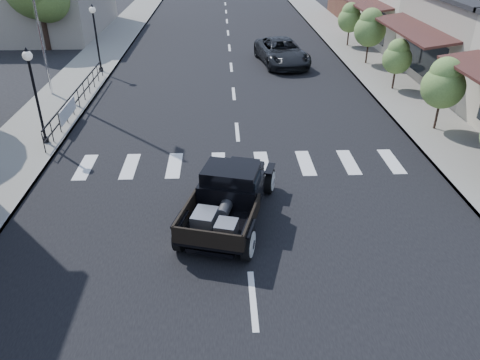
{
  "coord_description": "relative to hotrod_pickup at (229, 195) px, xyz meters",
  "views": [
    {
      "loc": [
        -0.65,
        -11.19,
        7.79
      ],
      "look_at": [
        -0.13,
        1.04,
        1.0
      ],
      "focal_mm": 35.0,
      "sensor_mm": 36.0,
      "label": 1
    }
  ],
  "objects": [
    {
      "name": "ground",
      "position": [
        0.47,
        -0.44,
        -0.83
      ],
      "size": [
        120.0,
        120.0,
        0.0
      ],
      "primitive_type": "plane",
      "color": "black",
      "rests_on": "ground"
    },
    {
      "name": "small_tree_b",
      "position": [
        8.77,
        6.29,
        0.76
      ],
      "size": [
        1.73,
        1.73,
        2.89
      ],
      "primitive_type": null,
      "color": "#5A7F3A",
      "rests_on": "sidewalk_right"
    },
    {
      "name": "small_tree_d",
      "position": [
        8.77,
        16.71,
        0.87
      ],
      "size": [
        1.87,
        1.87,
        3.11
      ],
      "primitive_type": null,
      "color": "#5A7F3A",
      "rests_on": "sidewalk_right"
    },
    {
      "name": "road_markings",
      "position": [
        0.47,
        9.56,
        -0.83
      ],
      "size": [
        12.0,
        60.0,
        0.06
      ],
      "primitive_type": null,
      "color": "silver",
      "rests_on": "ground"
    },
    {
      "name": "railing",
      "position": [
        -6.83,
        9.56,
        -0.18
      ],
      "size": [
        0.08,
        10.0,
        1.0
      ],
      "primitive_type": null,
      "color": "black",
      "rests_on": "sidewalk_left"
    },
    {
      "name": "sidewalk_left",
      "position": [
        -8.03,
        14.56,
        -0.76
      ],
      "size": [
        3.0,
        80.0,
        0.15
      ],
      "primitive_type": "cube",
      "color": "gray",
      "rests_on": "ground"
    },
    {
      "name": "hotrod_pickup",
      "position": [
        0.0,
        0.0,
        0.0
      ],
      "size": [
        3.44,
        5.23,
        1.67
      ],
      "primitive_type": null,
      "rotation": [
        0.0,
        0.0,
        -0.27
      ],
      "color": "black",
      "rests_on": "ground"
    },
    {
      "name": "small_tree_c",
      "position": [
        8.77,
        11.69,
        0.54
      ],
      "size": [
        1.47,
        1.47,
        2.45
      ],
      "primitive_type": null,
      "color": "#5A7F3A",
      "rests_on": "sidewalk_right"
    },
    {
      "name": "big_tree_far",
      "position": [
        -12.03,
        21.56,
        2.33
      ],
      "size": [
        4.31,
        4.31,
        6.33
      ],
      "primitive_type": null,
      "color": "#4D6A2D",
      "rests_on": "ground"
    },
    {
      "name": "sidewalk_right",
      "position": [
        8.97,
        14.56,
        -0.76
      ],
      "size": [
        3.0,
        80.0,
        0.15
      ],
      "primitive_type": "cube",
      "color": "gray",
      "rests_on": "ground"
    },
    {
      "name": "lamp_post_c",
      "position": [
        -7.13,
        15.56,
        1.17
      ],
      "size": [
        0.36,
        0.36,
        3.7
      ],
      "primitive_type": null,
      "color": "black",
      "rests_on": "sidewalk_left"
    },
    {
      "name": "lamp_post_b",
      "position": [
        -7.13,
        5.56,
        1.17
      ],
      "size": [
        0.36,
        0.36,
        3.7
      ],
      "primitive_type": null,
      "color": "black",
      "rests_on": "sidewalk_left"
    },
    {
      "name": "banner",
      "position": [
        -6.75,
        7.56,
        -0.38
      ],
      "size": [
        0.04,
        2.2,
        0.6
      ],
      "primitive_type": null,
      "color": "silver",
      "rests_on": "sidewalk_left"
    },
    {
      "name": "small_tree_e",
      "position": [
        8.77,
        21.4,
        0.7
      ],
      "size": [
        1.66,
        1.66,
        2.76
      ],
      "primitive_type": null,
      "color": "#5A7F3A",
      "rests_on": "sidewalk_right"
    },
    {
      "name": "road",
      "position": [
        0.47,
        14.56,
        -0.82
      ],
      "size": [
        14.0,
        80.0,
        0.02
      ],
      "primitive_type": "cube",
      "color": "black",
      "rests_on": "ground"
    },
    {
      "name": "storefront_far",
      "position": [
        15.47,
        21.56,
        1.42
      ],
      "size": [
        10.0,
        9.0,
        4.5
      ],
      "primitive_type": "cube",
      "color": "beige",
      "rests_on": "ground"
    },
    {
      "name": "second_car",
      "position": [
        3.6,
        17.13,
        -0.08
      ],
      "size": [
        3.28,
        5.75,
        1.51
      ],
      "primitive_type": "imported",
      "rotation": [
        0.0,
        0.0,
        0.15
      ],
      "color": "black",
      "rests_on": "ground"
    }
  ]
}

